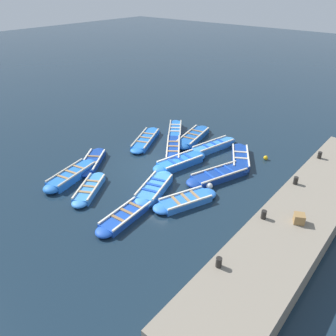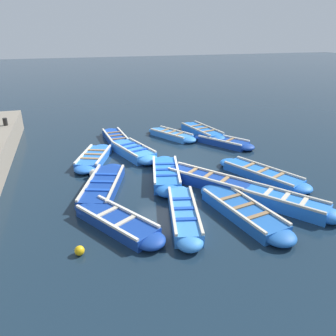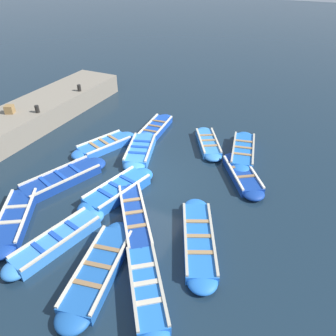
{
  "view_description": "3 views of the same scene",
  "coord_description": "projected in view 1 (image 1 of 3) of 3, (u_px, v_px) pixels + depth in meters",
  "views": [
    {
      "loc": [
        10.29,
        -11.53,
        9.04
      ],
      "look_at": [
        0.83,
        -0.3,
        0.53
      ],
      "focal_mm": 35.0,
      "sensor_mm": 36.0,
      "label": 1
    },
    {
      "loc": [
        3.79,
        11.84,
        5.24
      ],
      "look_at": [
        0.34,
        0.61,
        0.25
      ],
      "focal_mm": 35.0,
      "sensor_mm": 36.0,
      "label": 2
    },
    {
      "loc": [
        -5.2,
        8.87,
        7.58
      ],
      "look_at": [
        -0.61,
        -0.8,
        0.42
      ],
      "focal_mm": 35.0,
      "sensor_mm": 36.0,
      "label": 3
    }
  ],
  "objects": [
    {
      "name": "boat_outer_left",
      "position": [
        213.0,
        146.0,
        19.94
      ],
      "size": [
        1.52,
        3.61,
        0.43
      ],
      "color": "#3884E0",
      "rests_on": "ground"
    },
    {
      "name": "boat_inner_gap",
      "position": [
        71.0,
        175.0,
        16.97
      ],
      "size": [
        1.56,
        3.69,
        0.46
      ],
      "color": "blue",
      "rests_on": "ground"
    },
    {
      "name": "ground_plane",
      "position": [
        160.0,
        169.0,
        17.9
      ],
      "size": [
        120.0,
        120.0,
        0.0
      ],
      "primitive_type": "plane",
      "color": "#162838"
    },
    {
      "name": "boat_bow_out",
      "position": [
        173.0,
        149.0,
        19.55
      ],
      "size": [
        2.88,
        3.44,
        0.47
      ],
      "color": "navy",
      "rests_on": "ground"
    },
    {
      "name": "boat_tucked",
      "position": [
        127.0,
        215.0,
        14.23
      ],
      "size": [
        1.09,
        3.54,
        0.37
      ],
      "color": "#1947B7",
      "rests_on": "ground"
    },
    {
      "name": "bollard_mid_south",
      "position": [
        296.0,
        181.0,
        14.6
      ],
      "size": [
        0.2,
        0.2,
        0.35
      ],
      "primitive_type": "cylinder",
      "color": "black",
      "rests_on": "quay_wall"
    },
    {
      "name": "boat_centre",
      "position": [
        240.0,
        158.0,
        18.71
      ],
      "size": [
        2.54,
        3.45,
        0.4
      ],
      "color": "navy",
      "rests_on": "ground"
    },
    {
      "name": "boat_drifting",
      "position": [
        175.0,
        131.0,
        21.95
      ],
      "size": [
        2.6,
        3.14,
        0.47
      ],
      "color": "blue",
      "rests_on": "ground"
    },
    {
      "name": "buoy_orange_near",
      "position": [
        209.0,
        186.0,
        16.14
      ],
      "size": [
        0.34,
        0.34,
        0.34
      ],
      "primitive_type": "sphere",
      "color": "silver",
      "rests_on": "ground"
    },
    {
      "name": "boat_mid_row",
      "position": [
        193.0,
        137.0,
        21.16
      ],
      "size": [
        1.62,
        3.98,
        0.41
      ],
      "color": "#1E59AD",
      "rests_on": "ground"
    },
    {
      "name": "bollard_south",
      "position": [
        320.0,
        155.0,
        16.7
      ],
      "size": [
        0.2,
        0.2,
        0.35
      ],
      "primitive_type": "cylinder",
      "color": "black",
      "rests_on": "quay_wall"
    },
    {
      "name": "boat_outer_right",
      "position": [
        92.0,
        162.0,
        18.35
      ],
      "size": [
        2.5,
        3.15,
        0.36
      ],
      "color": "navy",
      "rests_on": "ground"
    },
    {
      "name": "bollard_mid_north",
      "position": [
        264.0,
        215.0,
        12.5
      ],
      "size": [
        0.2,
        0.2,
        0.35
      ],
      "primitive_type": "cylinder",
      "color": "black",
      "rests_on": "quay_wall"
    },
    {
      "name": "boat_near_quay",
      "position": [
        89.0,
        189.0,
        15.97
      ],
      "size": [
        2.2,
        3.07,
        0.35
      ],
      "color": "#3884E0",
      "rests_on": "ground"
    },
    {
      "name": "boat_stern_in",
      "position": [
        145.0,
        140.0,
        20.83
      ],
      "size": [
        2.4,
        3.91,
        0.36
      ],
      "color": "blue",
      "rests_on": "ground"
    },
    {
      "name": "wooden_crate",
      "position": [
        299.0,
        219.0,
        12.26
      ],
      "size": [
        0.51,
        0.51,
        0.38
      ],
      "primitive_type": "cube",
      "rotation": [
        0.0,
        0.0,
        0.47
      ],
      "color": "olive",
      "rests_on": "quay_wall"
    },
    {
      "name": "boat_far_corner",
      "position": [
        185.0,
        201.0,
        15.1
      ],
      "size": [
        2.03,
        3.36,
        0.38
      ],
      "color": "blue",
      "rests_on": "ground"
    },
    {
      "name": "bollard_north",
      "position": [
        219.0,
        262.0,
        10.39
      ],
      "size": [
        0.2,
        0.2,
        0.35
      ],
      "primitive_type": "cylinder",
      "color": "black",
      "rests_on": "quay_wall"
    },
    {
      "name": "boat_alongside",
      "position": [
        219.0,
        175.0,
        17.06
      ],
      "size": [
        2.22,
        4.03,
        0.41
      ],
      "color": "navy",
      "rests_on": "ground"
    },
    {
      "name": "buoy_yellow_far",
      "position": [
        266.0,
        158.0,
        18.79
      ],
      "size": [
        0.25,
        0.25,
        0.25
      ],
      "primitive_type": "sphere",
      "color": "#EAB214",
      "rests_on": "ground"
    },
    {
      "name": "quay_wall",
      "position": [
        301.0,
        219.0,
        13.36
      ],
      "size": [
        2.63,
        15.91,
        1.06
      ],
      "color": "gray",
      "rests_on": "ground"
    },
    {
      "name": "boat_end_of_row",
      "position": [
        154.0,
        188.0,
        15.92
      ],
      "size": [
        1.89,
        3.47,
        0.45
      ],
      "color": "#3884E0",
      "rests_on": "ground"
    },
    {
      "name": "boat_broadside",
      "position": [
        180.0,
        162.0,
        18.19
      ],
      "size": [
        1.67,
        3.58,
        0.46
      ],
      "color": "blue",
      "rests_on": "ground"
    }
  ]
}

